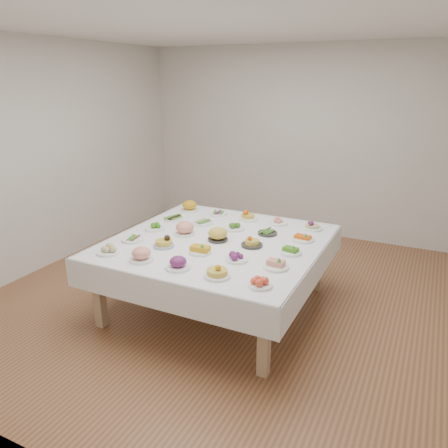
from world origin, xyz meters
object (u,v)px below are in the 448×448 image
at_px(dish_0, 108,250).
at_px(dish_24, 312,224).
at_px(display_table, 218,247).
at_px(dish_12, 218,235).

height_order(dish_0, dish_24, dish_24).
bearing_deg(display_table, dish_12, -37.71).
relative_size(display_table, dish_12, 10.38).
xyz_separation_m(display_table, dish_12, (0.01, -0.01, 0.13)).
relative_size(dish_12, dish_24, 0.87).
distance_m(dish_0, dish_24, 2.17).
bearing_deg(dish_12, dish_24, 45.33).
bearing_deg(dish_0, dish_12, 44.75).
distance_m(display_table, dish_0, 1.09).
relative_size(dish_0, dish_24, 0.90).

